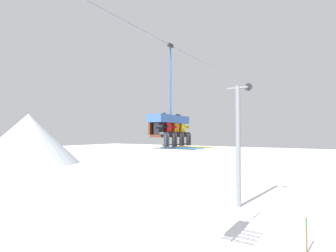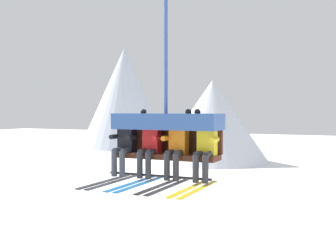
# 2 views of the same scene
# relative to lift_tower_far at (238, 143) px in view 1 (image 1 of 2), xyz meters

# --- Properties ---
(mountain_peak_east) EXTENTS (18.06, 18.06, 9.16)m
(mountain_peak_east) POSITION_rel_lift_tower_far_xyz_m (6.89, 41.34, -0.20)
(mountain_peak_east) COLOR silver
(mountain_peak_east) RESTS_ON ground_plane
(lift_tower_far) EXTENTS (0.36, 1.88, 9.23)m
(lift_tower_far) POSITION_rel_lift_tower_far_xyz_m (0.00, 0.00, 0.00)
(lift_tower_far) COLOR slate
(lift_tower_far) RESTS_ON ground_plane
(lift_cable) EXTENTS (20.89, 0.05, 0.05)m
(lift_cable) POSITION_rel_lift_tower_far_xyz_m (-9.44, -0.78, 4.17)
(lift_cable) COLOR slate
(chairlift_chair) EXTENTS (2.07, 0.74, 3.98)m
(chairlift_chair) POSITION_rel_lift_tower_far_xyz_m (-10.84, -0.71, 1.14)
(chairlift_chair) COLOR #512819
(skier_black) EXTENTS (0.46, 1.70, 1.23)m
(skier_black) POSITION_rel_lift_tower_far_xyz_m (-11.67, -0.93, 0.81)
(skier_black) COLOR black
(skier_red) EXTENTS (0.48, 1.70, 1.34)m
(skier_red) POSITION_rel_lift_tower_far_xyz_m (-11.12, -0.92, 0.83)
(skier_red) COLOR red
(skier_orange) EXTENTS (0.48, 1.70, 1.34)m
(skier_orange) POSITION_rel_lift_tower_far_xyz_m (-10.56, -0.92, 0.83)
(skier_orange) COLOR orange
(skier_yellow) EXTENTS (0.48, 1.70, 1.34)m
(skier_yellow) POSITION_rel_lift_tower_far_xyz_m (-10.02, -0.92, 0.83)
(skier_yellow) COLOR yellow
(trail_sign) EXTENTS (0.36, 0.08, 1.60)m
(trail_sign) POSITION_rel_lift_tower_far_xyz_m (-5.89, -5.02, -3.88)
(trail_sign) COLOR brown
(trail_sign) RESTS_ON ground_plane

